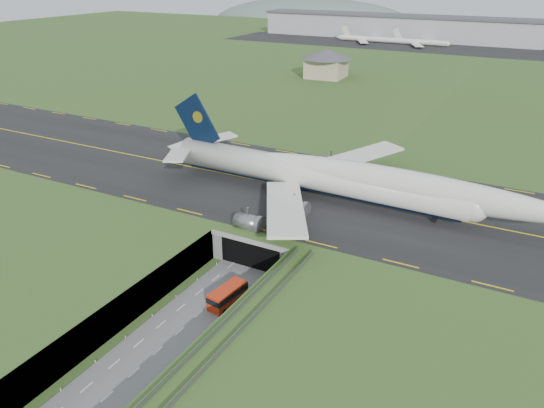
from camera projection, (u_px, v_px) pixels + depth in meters
The scene contains 10 objects.
ground at pixel (226, 290), 89.79m from camera, with size 900.00×900.00×0.00m, color #3A5923.
airfield_deck at pixel (226, 275), 88.56m from camera, with size 800.00×800.00×6.00m, color gray.
trench_road at pixel (201, 313), 83.72m from camera, with size 12.00×75.00×0.20m, color slate.
taxiway at pixel (309, 191), 113.83m from camera, with size 800.00×44.00×0.18m, color black.
tunnel_portal at pixel (273, 233), 101.86m from camera, with size 17.00×22.30×6.00m.
guideway at pixel (216, 351), 67.50m from camera, with size 3.00×53.00×7.05m.
jumbo_jet at pixel (339, 179), 106.38m from camera, with size 88.41×57.98×19.18m.
shuttle_tram at pixel (228, 296), 85.31m from camera, with size 3.70×7.58×2.98m.
service_building at pixel (327, 61), 227.66m from camera, with size 23.81×23.81×12.24m.
cargo_terminal at pixel (490, 31), 324.84m from camera, with size 320.00×67.00×15.60m.
Camera 1 is at (42.79, -63.26, 50.02)m, focal length 35.00 mm.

